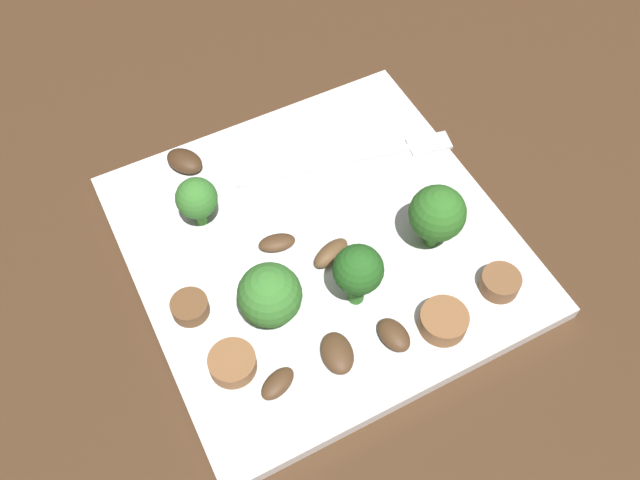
% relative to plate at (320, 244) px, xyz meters
% --- Properties ---
extents(ground_plane, '(1.40, 1.40, 0.00)m').
position_rel_plate_xyz_m(ground_plane, '(0.00, 0.00, -0.01)').
color(ground_plane, '#422B19').
extents(plate, '(0.27, 0.27, 0.01)m').
position_rel_plate_xyz_m(plate, '(0.00, 0.00, 0.00)').
color(plate, white).
rests_on(plate, ground_plane).
extents(fork, '(0.18, 0.05, 0.00)m').
position_rel_plate_xyz_m(fork, '(0.07, 0.05, 0.01)').
color(fork, silver).
rests_on(fork, plate).
extents(broccoli_floret_0, '(0.03, 0.03, 0.06)m').
position_rel_plate_xyz_m(broccoli_floret_0, '(-0.00, -0.06, 0.04)').
color(broccoli_floret_0, '#296420').
rests_on(broccoli_floret_0, plate).
extents(broccoli_floret_1, '(0.04, 0.04, 0.06)m').
position_rel_plate_xyz_m(broccoli_floret_1, '(0.07, -0.04, 0.04)').
color(broccoli_floret_1, '#347525').
rests_on(broccoli_floret_1, plate).
extents(broccoli_floret_2, '(0.04, 0.04, 0.05)m').
position_rel_plate_xyz_m(broccoli_floret_2, '(-0.06, -0.04, 0.04)').
color(broccoli_floret_2, '#408630').
rests_on(broccoli_floret_2, plate).
extents(broccoli_floret_3, '(0.03, 0.03, 0.05)m').
position_rel_plate_xyz_m(broccoli_floret_3, '(-0.07, 0.06, 0.04)').
color(broccoli_floret_3, '#408630').
rests_on(broccoli_floret_3, plate).
extents(sausage_slice_0, '(0.05, 0.05, 0.01)m').
position_rel_plate_xyz_m(sausage_slice_0, '(0.04, -0.10, 0.01)').
color(sausage_slice_0, brown).
rests_on(sausage_slice_0, plate).
extents(sausage_slice_1, '(0.04, 0.04, 0.01)m').
position_rel_plate_xyz_m(sausage_slice_1, '(-0.11, -0.01, 0.01)').
color(sausage_slice_1, brown).
rests_on(sausage_slice_1, plate).
extents(sausage_slice_2, '(0.05, 0.05, 0.01)m').
position_rel_plate_xyz_m(sausage_slice_2, '(-0.10, -0.06, 0.01)').
color(sausage_slice_2, brown).
rests_on(sausage_slice_2, plate).
extents(sausage_slice_3, '(0.03, 0.03, 0.01)m').
position_rel_plate_xyz_m(sausage_slice_3, '(0.10, -0.10, 0.01)').
color(sausage_slice_3, brown).
rests_on(sausage_slice_3, plate).
extents(mushroom_0, '(0.02, 0.03, 0.01)m').
position_rel_plate_xyz_m(mushroom_0, '(0.01, -0.10, 0.01)').
color(mushroom_0, '#4C331E').
rests_on(mushroom_0, plate).
extents(mushroom_1, '(0.03, 0.02, 0.01)m').
position_rel_plate_xyz_m(mushroom_1, '(-0.03, 0.01, 0.01)').
color(mushroom_1, '#4C331E').
rests_on(mushroom_1, plate).
extents(mushroom_2, '(0.03, 0.02, 0.01)m').
position_rel_plate_xyz_m(mushroom_2, '(-0.08, -0.09, 0.01)').
color(mushroom_2, '#4C331E').
rests_on(mushroom_2, plate).
extents(mushroom_3, '(0.03, 0.02, 0.01)m').
position_rel_plate_xyz_m(mushroom_3, '(0.00, -0.02, 0.01)').
color(mushroom_3, brown).
rests_on(mushroom_3, plate).
extents(mushroom_4, '(0.03, 0.04, 0.01)m').
position_rel_plate_xyz_m(mushroom_4, '(-0.06, 0.11, 0.01)').
color(mushroom_4, '#422B19').
rests_on(mushroom_4, plate).
extents(mushroom_5, '(0.03, 0.04, 0.01)m').
position_rel_plate_xyz_m(mushroom_5, '(-0.03, -0.09, 0.01)').
color(mushroom_5, '#4C331E').
rests_on(mushroom_5, plate).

